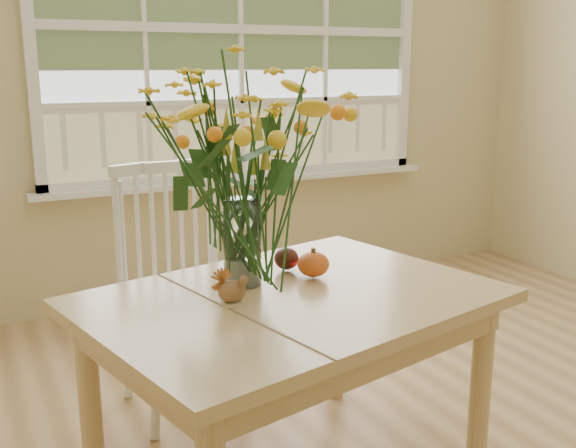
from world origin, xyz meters
name	(u,v)px	position (x,y,z in m)	size (l,w,h in m)	color
wall_back	(239,65)	(0.00, 2.25, 1.35)	(4.00, 0.02, 2.70)	beige
window	(241,32)	(0.00, 2.21, 1.53)	(2.42, 0.12, 1.74)	silver
dining_table	(291,322)	(-0.62, 0.33, 0.57)	(1.40, 1.14, 0.66)	tan
windsor_chair	(177,275)	(-0.77, 1.05, 0.54)	(0.46, 0.44, 0.96)	white
flower_vase	(241,157)	(-0.71, 0.49, 1.08)	(0.58, 0.58, 0.69)	white
pumpkin	(313,266)	(-0.48, 0.44, 0.70)	(0.11, 0.11, 0.08)	#D54F19
turkey_figurine	(232,291)	(-0.82, 0.32, 0.70)	(0.09, 0.07, 0.11)	#CCB78C
dark_gourd	(286,260)	(-0.52, 0.56, 0.70)	(0.12, 0.09, 0.08)	#38160F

